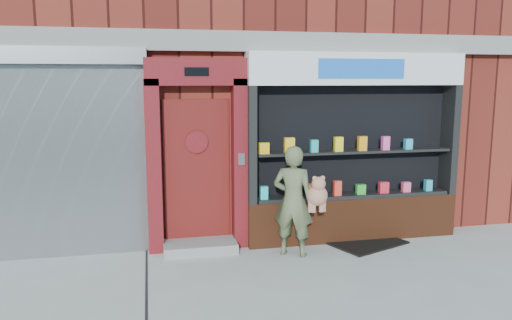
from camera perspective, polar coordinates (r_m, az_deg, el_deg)
name	(u,v)px	position (r m, az deg, el deg)	size (l,w,h in m)	color
ground	(275,293)	(6.33, 2.24, -14.97)	(80.00, 80.00, 0.00)	#9E9E99
building	(211,16)	(11.76, -5.21, 16.09)	(12.00, 8.16, 8.00)	#541813
shutter_bay	(38,141)	(7.73, -23.67, 1.95)	(3.10, 0.30, 3.04)	gray
red_door_bay	(197,155)	(7.57, -6.72, 0.54)	(1.52, 0.58, 2.90)	#590F14
pharmacy_bay	(353,156)	(8.16, 11.05, 0.46)	(3.50, 0.41, 3.00)	#5D2B16
woman	(295,200)	(7.36, 4.52, -4.62)	(0.84, 0.64, 1.65)	#55603F
doormat	(366,242)	(8.26, 12.50, -9.18)	(1.14, 0.80, 0.03)	black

